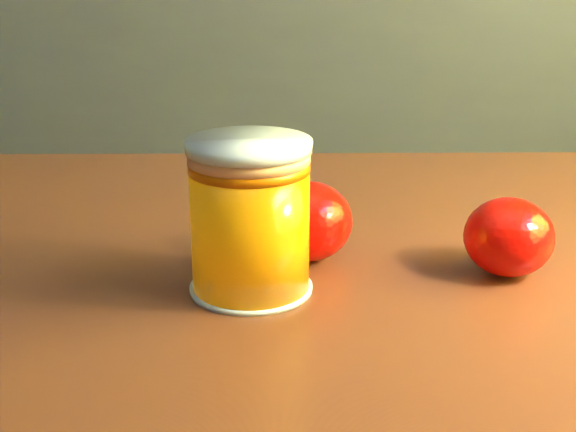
# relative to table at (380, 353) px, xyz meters

# --- Properties ---
(kitchen_counter) EXTENTS (3.15, 0.60, 0.90)m
(kitchen_counter) POSITION_rel_table_xyz_m (-0.79, 1.37, -0.16)
(kitchen_counter) COLOR #55555B
(kitchen_counter) RESTS_ON ground
(table) EXTENTS (1.04, 0.81, 0.70)m
(table) POSITION_rel_table_xyz_m (0.00, 0.00, 0.00)
(table) COLOR brown
(table) RESTS_ON ground
(juice_glass) EXTENTS (0.09, 0.09, 0.11)m
(juice_glass) POSITION_rel_table_xyz_m (-0.09, -0.08, 0.15)
(juice_glass) COLOR orange
(juice_glass) RESTS_ON table
(orange_front) EXTENTS (0.09, 0.09, 0.06)m
(orange_front) POSITION_rel_table_xyz_m (-0.06, -0.01, 0.12)
(orange_front) COLOR red
(orange_front) RESTS_ON table
(orange_back) EXTENTS (0.09, 0.09, 0.06)m
(orange_back) POSITION_rel_table_xyz_m (0.09, -0.02, 0.12)
(orange_back) COLOR red
(orange_back) RESTS_ON table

